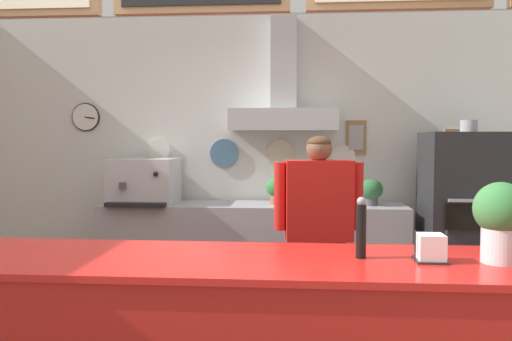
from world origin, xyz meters
The scene contains 11 objects.
back_wall_assembly centered at (0.02, 2.29, 1.47)m, with size 5.34×2.80×2.73m.
back_prep_counter centered at (0.04, 2.10, 0.46)m, with size 2.78×0.55×0.94m.
pizza_oven centered at (1.88, 1.87, 0.80)m, with size 0.71×0.67×1.69m.
shop_worker centered at (0.60, 0.90, 0.82)m, with size 0.60×0.26×1.56m.
espresso_machine centered at (-0.96, 2.07, 1.14)m, with size 0.59×0.57×0.41m.
potted_oregano centered at (0.27, 2.08, 1.08)m, with size 0.21×0.21×0.25m.
potted_rosemary centered at (0.58, 2.14, 1.08)m, with size 0.22×0.22×0.25m.
potted_basil centered at (1.11, 2.09, 1.07)m, with size 0.21×0.21×0.24m.
pepper_grinder centered at (0.74, -0.34, 1.14)m, with size 0.05×0.05×0.27m.
napkin_holder centered at (1.03, -0.38, 1.06)m, with size 0.14×0.13×0.14m.
basil_vase centered at (1.32, -0.38, 1.19)m, with size 0.23×0.23×0.35m.
Camera 1 is at (0.46, -2.68, 1.54)m, focal length 37.00 mm.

